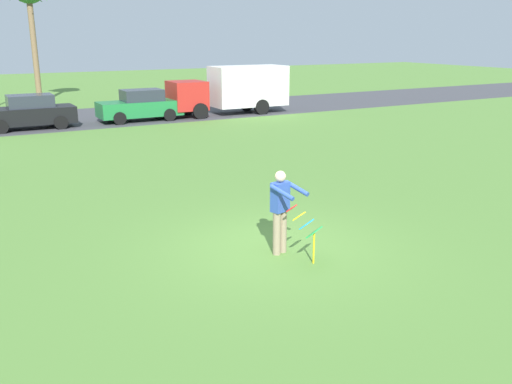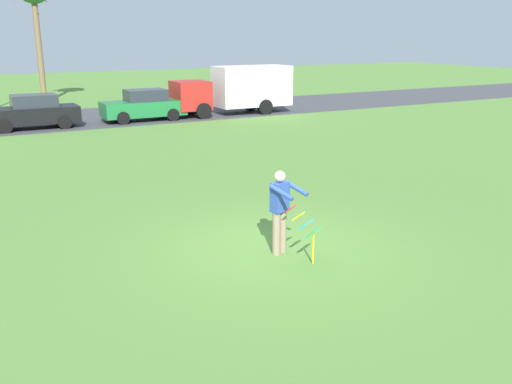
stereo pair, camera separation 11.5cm
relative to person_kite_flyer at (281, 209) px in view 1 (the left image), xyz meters
The scene contains 7 objects.
ground_plane 1.01m from the person_kite_flyer, 75.58° to the left, with size 120.00×120.00×0.00m, color #568438.
road_strip 21.39m from the person_kite_flyer, 89.78° to the left, with size 120.00×8.00×0.01m, color #424247.
person_kite_flyer is the anchor object (origin of this frame).
kite_held 0.69m from the person_kite_flyer, 71.49° to the right, with size 0.65×0.73×1.12m.
parked_car_black 19.12m from the person_kite_flyer, 97.05° to the left, with size 4.21×1.85×1.60m.
parked_car_green 19.22m from the person_kite_flyer, 80.87° to the left, with size 4.21×1.84×1.60m.
parked_truck_red_cab 20.81m from the person_kite_flyer, 65.81° to the left, with size 6.72×2.16×2.62m.
Camera 1 is at (-5.61, -9.35, 4.31)m, focal length 38.93 mm.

